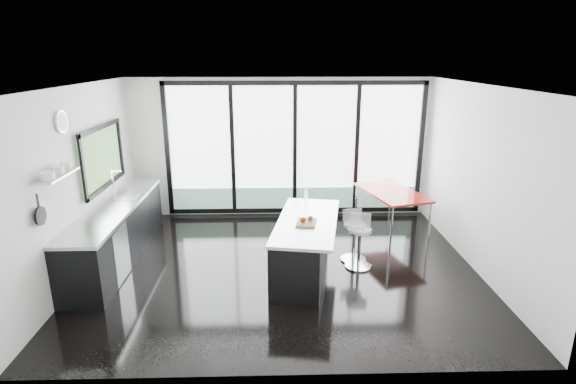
{
  "coord_description": "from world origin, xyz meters",
  "views": [
    {
      "loc": [
        -0.09,
        -6.43,
        3.22
      ],
      "look_at": [
        0.1,
        0.3,
        1.15
      ],
      "focal_mm": 28.0,
      "sensor_mm": 36.0,
      "label": 1
    }
  ],
  "objects_px": {
    "bar_stool_near": "(359,248)",
    "bar_stool_far": "(354,242)",
    "island": "(302,245)",
    "red_table": "(391,212)"
  },
  "relations": [
    {
      "from": "bar_stool_near",
      "to": "bar_stool_far",
      "type": "xyz_separation_m",
      "value": [
        -0.04,
        0.25,
        -0.01
      ]
    },
    {
      "from": "island",
      "to": "bar_stool_far",
      "type": "height_order",
      "value": "island"
    },
    {
      "from": "bar_stool_near",
      "to": "red_table",
      "type": "distance_m",
      "value": 1.68
    },
    {
      "from": "bar_stool_far",
      "to": "red_table",
      "type": "distance_m",
      "value": 1.5
    },
    {
      "from": "island",
      "to": "bar_stool_far",
      "type": "xyz_separation_m",
      "value": [
        0.85,
        0.36,
        -0.11
      ]
    },
    {
      "from": "bar_stool_far",
      "to": "red_table",
      "type": "relative_size",
      "value": 0.43
    },
    {
      "from": "bar_stool_near",
      "to": "island",
      "type": "bearing_deg",
      "value": -161.32
    },
    {
      "from": "bar_stool_near",
      "to": "red_table",
      "type": "relative_size",
      "value": 0.44
    },
    {
      "from": "bar_stool_near",
      "to": "red_table",
      "type": "xyz_separation_m",
      "value": [
        0.85,
        1.45,
        0.07
      ]
    },
    {
      "from": "bar_stool_near",
      "to": "bar_stool_far",
      "type": "distance_m",
      "value": 0.25
    }
  ]
}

